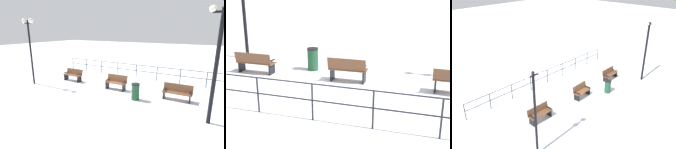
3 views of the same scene
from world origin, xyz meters
TOP-DOWN VIEW (x-y plane):
  - ground_plane at (0.00, 0.00)m, footprint 80.00×80.00m
  - bench_nearest at (-0.20, -3.72)m, footprint 0.56×1.53m
  - bench_second at (-0.08, -0.00)m, footprint 0.59×1.41m
  - bench_third at (-0.20, 3.72)m, footprint 0.53×1.54m
  - lamppost_near at (1.75, -5.65)m, footprint 0.32×1.01m
  - lamppost_middle at (1.75, 5.33)m, footprint 0.26×0.96m
  - waterfront_railing at (-3.37, 0.00)m, footprint 0.05×13.29m
  - trash_bin at (0.90, 1.74)m, footprint 0.45×0.45m

SIDE VIEW (x-z plane):
  - ground_plane at x=0.00m, z-range 0.00..0.00m
  - bench_third at x=-0.20m, z-range 0.02..0.87m
  - trash_bin at x=0.90m, z-range 0.00..0.91m
  - bench_nearest at x=-0.20m, z-range 0.03..0.91m
  - bench_second at x=-0.08m, z-range 0.01..0.93m
  - waterfront_railing at x=-3.37m, z-range 0.17..1.23m
  - lamppost_middle at x=1.75m, z-range 0.62..5.21m
  - lamppost_near at x=1.75m, z-range 1.09..5.52m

